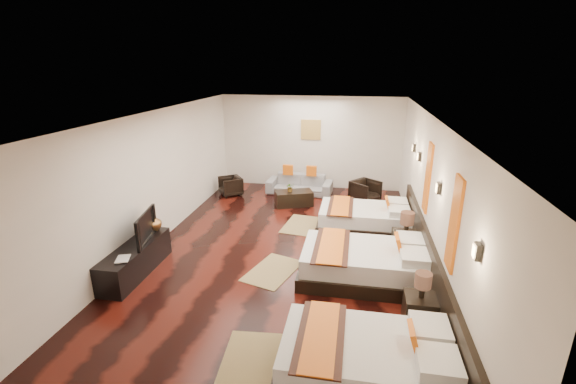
% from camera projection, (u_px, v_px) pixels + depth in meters
% --- Properties ---
extents(floor, '(5.50, 9.50, 0.01)m').
position_uv_depth(floor, '(281.00, 255.00, 7.91)').
color(floor, black).
rests_on(floor, ground).
extents(ceiling, '(5.50, 9.50, 0.01)m').
position_uv_depth(ceiling, '(280.00, 117.00, 7.02)').
color(ceiling, white).
rests_on(ceiling, floor).
extents(back_wall, '(5.50, 0.01, 2.80)m').
position_uv_depth(back_wall, '(311.00, 143.00, 11.90)').
color(back_wall, silver).
rests_on(back_wall, floor).
extents(left_wall, '(0.01, 9.50, 2.80)m').
position_uv_depth(left_wall, '(148.00, 183.00, 7.93)').
color(left_wall, silver).
rests_on(left_wall, floor).
extents(right_wall, '(0.01, 9.50, 2.80)m').
position_uv_depth(right_wall, '(430.00, 199.00, 7.00)').
color(right_wall, silver).
rests_on(right_wall, floor).
extents(headboard_panel, '(0.08, 6.60, 0.90)m').
position_uv_depth(headboard_panel, '(429.00, 267.00, 6.56)').
color(headboard_panel, black).
rests_on(headboard_panel, floor).
extents(bed_near, '(2.18, 1.37, 0.83)m').
position_uv_depth(bed_near, '(369.00, 360.00, 4.74)').
color(bed_near, black).
rests_on(bed_near, floor).
extents(bed_mid, '(2.34, 1.47, 0.89)m').
position_uv_depth(bed_mid, '(367.00, 263.00, 6.99)').
color(bed_mid, black).
rests_on(bed_mid, floor).
extents(bed_far, '(2.15, 1.35, 0.82)m').
position_uv_depth(bed_far, '(366.00, 218.00, 9.08)').
color(bed_far, black).
rests_on(bed_far, floor).
extents(nightstand_a, '(0.45, 0.45, 0.89)m').
position_uv_depth(nightstand_a, '(420.00, 308.00, 5.70)').
color(nightstand_a, black).
rests_on(nightstand_a, floor).
extents(nightstand_b, '(0.50, 0.50, 0.98)m').
position_uv_depth(nightstand_b, '(405.00, 242.00, 7.70)').
color(nightstand_b, black).
rests_on(nightstand_b, floor).
extents(jute_mat_near, '(0.85, 1.26, 0.01)m').
position_uv_depth(jute_mat_near, '(250.00, 363.00, 5.07)').
color(jute_mat_near, olive).
rests_on(jute_mat_near, floor).
extents(jute_mat_mid, '(1.08, 1.37, 0.01)m').
position_uv_depth(jute_mat_mid, '(273.00, 271.00, 7.32)').
color(jute_mat_mid, olive).
rests_on(jute_mat_mid, floor).
extents(jute_mat_far, '(0.91, 1.29, 0.01)m').
position_uv_depth(jute_mat_far, '(301.00, 225.00, 9.39)').
color(jute_mat_far, olive).
rests_on(jute_mat_far, floor).
extents(tv_console, '(0.50, 1.80, 0.55)m').
position_uv_depth(tv_console, '(136.00, 260.00, 7.17)').
color(tv_console, black).
rests_on(tv_console, floor).
extents(tv, '(0.31, 1.00, 0.57)m').
position_uv_depth(tv, '(141.00, 227.00, 7.19)').
color(tv, black).
rests_on(tv, tv_console).
extents(book, '(0.30, 0.35, 0.03)m').
position_uv_depth(book, '(116.00, 260.00, 6.57)').
color(book, black).
rests_on(book, tv_console).
extents(figurine, '(0.45, 0.45, 0.37)m').
position_uv_depth(figurine, '(152.00, 222.00, 7.69)').
color(figurine, brown).
rests_on(figurine, tv_console).
extents(sofa, '(1.96, 0.86, 0.56)m').
position_uv_depth(sofa, '(300.00, 184.00, 11.59)').
color(sofa, gray).
rests_on(sofa, floor).
extents(armchair_left, '(0.84, 0.84, 0.55)m').
position_uv_depth(armchair_left, '(231.00, 186.00, 11.44)').
color(armchair_left, black).
rests_on(armchair_left, floor).
extents(armchair_right, '(0.95, 0.95, 0.63)m').
position_uv_depth(armchair_right, '(365.00, 191.00, 10.85)').
color(armchair_right, black).
rests_on(armchair_right, floor).
extents(coffee_table, '(1.11, 0.83, 0.40)m').
position_uv_depth(coffee_table, '(294.00, 198.00, 10.64)').
color(coffee_table, black).
rests_on(coffee_table, floor).
extents(table_plant, '(0.28, 0.26, 0.25)m').
position_uv_depth(table_plant, '(290.00, 187.00, 10.51)').
color(table_plant, '#28581D').
rests_on(table_plant, coffee_table).
extents(orange_panel_a, '(0.04, 0.40, 1.30)m').
position_uv_depth(orange_panel_a, '(454.00, 224.00, 5.14)').
color(orange_panel_a, '#D86014').
rests_on(orange_panel_a, right_wall).
extents(orange_panel_b, '(0.04, 0.40, 1.30)m').
position_uv_depth(orange_panel_b, '(428.00, 178.00, 7.19)').
color(orange_panel_b, '#D86014').
rests_on(orange_panel_b, right_wall).
extents(sconce_near, '(0.07, 0.12, 0.18)m').
position_uv_depth(sconce_near, '(477.00, 251.00, 4.07)').
color(sconce_near, black).
rests_on(sconce_near, right_wall).
extents(sconce_mid, '(0.07, 0.12, 0.18)m').
position_uv_depth(sconce_mid, '(438.00, 188.00, 6.12)').
color(sconce_mid, black).
rests_on(sconce_mid, right_wall).
extents(sconce_far, '(0.07, 0.12, 0.18)m').
position_uv_depth(sconce_far, '(419.00, 157.00, 8.18)').
color(sconce_far, black).
rests_on(sconce_far, right_wall).
extents(sconce_lounge, '(0.07, 0.12, 0.18)m').
position_uv_depth(sconce_lounge, '(414.00, 148.00, 9.02)').
color(sconce_lounge, black).
rests_on(sconce_lounge, right_wall).
extents(gold_artwork, '(0.60, 0.04, 0.60)m').
position_uv_depth(gold_artwork, '(311.00, 130.00, 11.76)').
color(gold_artwork, '#AD873F').
rests_on(gold_artwork, back_wall).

